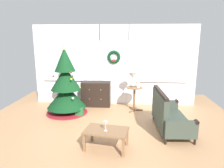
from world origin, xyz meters
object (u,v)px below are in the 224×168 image
object	(u,v)px
table_lamp	(133,77)
coffee_table	(106,132)
settee_sofa	(168,115)
dresser_cabinet	(96,94)
side_table	(134,94)
wine_glass	(106,124)
christmas_tree	(66,88)
gift_box	(79,111)
flower_vase	(138,84)

from	to	relation	value
table_lamp	coffee_table	xyz separation A→B (m)	(-0.55, -2.28, -0.68)
settee_sofa	table_lamp	bearing A→B (deg)	120.74
dresser_cabinet	settee_sofa	world-z (taller)	settee_sofa
side_table	wine_glass	bearing A→B (deg)	-105.13
christmas_tree	wine_glass	bearing A→B (deg)	-55.30
dresser_cabinet	table_lamp	size ratio (longest dim) A/B	2.05
dresser_cabinet	side_table	xyz separation A→B (m)	(1.20, -0.37, 0.12)
side_table	coffee_table	size ratio (longest dim) A/B	0.79
table_lamp	dresser_cabinet	bearing A→B (deg)	163.89
side_table	gift_box	size ratio (longest dim) A/B	3.26
coffee_table	wine_glass	size ratio (longest dim) A/B	4.69
christmas_tree	settee_sofa	bearing A→B (deg)	-19.67
dresser_cabinet	settee_sofa	distance (m)	2.57
dresser_cabinet	table_lamp	bearing A→B (deg)	-16.11
side_table	gift_box	distance (m)	1.68
christmas_tree	table_lamp	size ratio (longest dim) A/B	4.44
christmas_tree	dresser_cabinet	world-z (taller)	christmas_tree
flower_vase	wine_glass	xyz separation A→B (m)	(-0.72, -2.22, -0.31)
christmas_tree	table_lamp	world-z (taller)	christmas_tree
gift_box	coffee_table	bearing A→B (deg)	-61.35
table_lamp	flower_vase	distance (m)	0.25
settee_sofa	flower_vase	world-z (taller)	flower_vase
flower_vase	gift_box	bearing A→B (deg)	-164.46
dresser_cabinet	table_lamp	distance (m)	1.34
side_table	wine_glass	world-z (taller)	side_table
dresser_cabinet	gift_box	world-z (taller)	dresser_cabinet
settee_sofa	table_lamp	size ratio (longest dim) A/B	3.46
table_lamp	flower_vase	xyz separation A→B (m)	(0.16, -0.10, -0.17)
christmas_tree	settee_sofa	distance (m)	2.89
flower_vase	gift_box	size ratio (longest dim) A/B	1.58
dresser_cabinet	flower_vase	xyz separation A→B (m)	(1.30, -0.43, 0.45)
dresser_cabinet	wine_glass	xyz separation A→B (m)	(0.59, -2.65, 0.14)
side_table	table_lamp	world-z (taller)	table_lamp
settee_sofa	wine_glass	size ratio (longest dim) A/B	7.82
settee_sofa	flower_vase	xyz separation A→B (m)	(-0.64, 1.25, 0.46)
flower_vase	coffee_table	world-z (taller)	flower_vase
wine_glass	flower_vase	bearing A→B (deg)	72.12
dresser_cabinet	coffee_table	world-z (taller)	dresser_cabinet
flower_vase	coffee_table	size ratio (longest dim) A/B	0.38
christmas_tree	dresser_cabinet	bearing A→B (deg)	43.34
side_table	flower_vase	world-z (taller)	flower_vase
christmas_tree	side_table	world-z (taller)	christmas_tree
table_lamp	flower_vase	bearing A→B (deg)	-32.01
dresser_cabinet	wine_glass	size ratio (longest dim) A/B	4.63
settee_sofa	gift_box	world-z (taller)	settee_sofa
wine_glass	gift_box	distance (m)	2.04
flower_vase	coffee_table	xyz separation A→B (m)	(-0.71, -2.18, -0.51)
dresser_cabinet	coffee_table	distance (m)	2.68
table_lamp	coffee_table	world-z (taller)	table_lamp
coffee_table	gift_box	distance (m)	1.97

